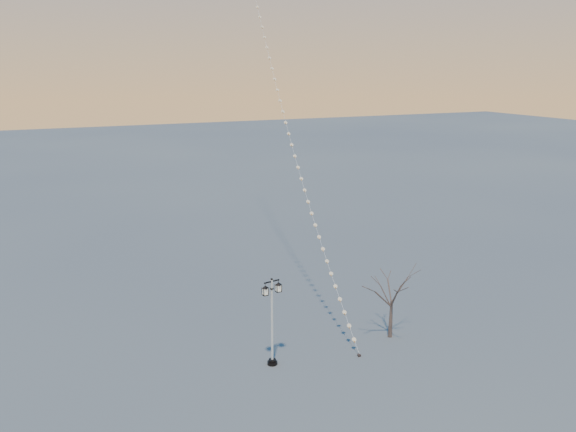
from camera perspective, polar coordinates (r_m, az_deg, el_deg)
ground at (r=35.50m, az=3.98°, el=-14.01°), size 300.00×300.00×0.00m
street_lamp at (r=33.77m, az=-1.58°, el=-9.92°), size 1.35×0.64×5.36m
bare_tree at (r=37.54m, az=10.18°, el=-7.22°), size 2.76×2.76×4.58m
kite_train at (r=46.73m, az=-0.22°, el=11.89°), size 4.80×31.60×29.86m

